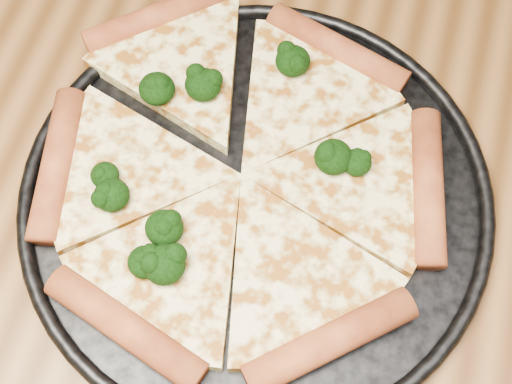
# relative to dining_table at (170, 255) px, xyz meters

# --- Properties ---
(ground) EXTENTS (4.00, 4.00, 0.00)m
(ground) POSITION_rel_dining_table_xyz_m (0.00, 0.00, -0.66)
(ground) COLOR brown
(ground) RESTS_ON ground
(dining_table) EXTENTS (1.20, 0.90, 0.75)m
(dining_table) POSITION_rel_dining_table_xyz_m (0.00, 0.00, 0.00)
(dining_table) COLOR brown
(dining_table) RESTS_ON ground
(pizza_pan) EXTENTS (0.39, 0.39, 0.02)m
(pizza_pan) POSITION_rel_dining_table_xyz_m (0.07, 0.04, 0.10)
(pizza_pan) COLOR black
(pizza_pan) RESTS_ON dining_table
(pizza) EXTENTS (0.35, 0.36, 0.03)m
(pizza) POSITION_rel_dining_table_xyz_m (0.05, 0.05, 0.11)
(pizza) COLOR #FFEE9C
(pizza) RESTS_ON pizza_pan
(broccoli_florets) EXTENTS (0.21, 0.24, 0.02)m
(broccoli_florets) POSITION_rel_dining_table_xyz_m (0.03, 0.05, 0.12)
(broccoli_florets) COLOR black
(broccoli_florets) RESTS_ON pizza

